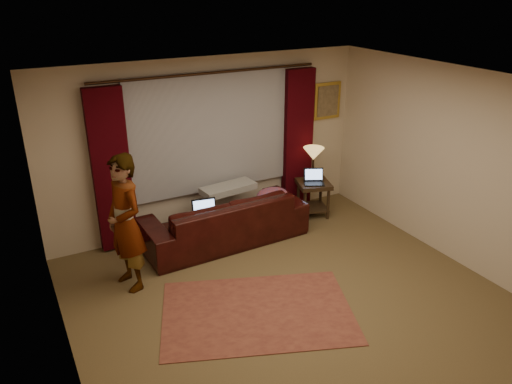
{
  "coord_description": "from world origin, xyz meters",
  "views": [
    {
      "loc": [
        -2.75,
        -4.14,
        3.59
      ],
      "look_at": [
        0.1,
        1.2,
        1.0
      ],
      "focal_mm": 35.0,
      "sensor_mm": 36.0,
      "label": 1
    }
  ],
  "objects_px": {
    "laptop_sofa": "(206,211)",
    "tiffany_lamp": "(313,164)",
    "sofa": "(224,211)",
    "end_table": "(313,199)",
    "laptop_table": "(314,177)",
    "person": "(125,223)"
  },
  "relations": [
    {
      "from": "sofa",
      "to": "laptop_sofa",
      "type": "bearing_deg",
      "value": 20.8
    },
    {
      "from": "laptop_sofa",
      "to": "person",
      "type": "distance_m",
      "value": 1.28
    },
    {
      "from": "sofa",
      "to": "end_table",
      "type": "bearing_deg",
      "value": -178.08
    },
    {
      "from": "laptop_sofa",
      "to": "end_table",
      "type": "bearing_deg",
      "value": 16.91
    },
    {
      "from": "laptop_sofa",
      "to": "end_table",
      "type": "distance_m",
      "value": 2.02
    },
    {
      "from": "sofa",
      "to": "laptop_table",
      "type": "height_order",
      "value": "sofa"
    },
    {
      "from": "laptop_sofa",
      "to": "laptop_table",
      "type": "relative_size",
      "value": 1.11
    },
    {
      "from": "person",
      "to": "sofa",
      "type": "bearing_deg",
      "value": 94.45
    },
    {
      "from": "sofa",
      "to": "laptop_table",
      "type": "bearing_deg",
      "value": 179.7
    },
    {
      "from": "laptop_sofa",
      "to": "laptop_table",
      "type": "xyz_separation_m",
      "value": [
        1.94,
        0.19,
        0.08
      ]
    },
    {
      "from": "laptop_table",
      "to": "person",
      "type": "xyz_separation_m",
      "value": [
        -3.14,
        -0.57,
        0.18
      ]
    },
    {
      "from": "sofa",
      "to": "person",
      "type": "xyz_separation_m",
      "value": [
        -1.53,
        -0.52,
        0.39
      ]
    },
    {
      "from": "end_table",
      "to": "person",
      "type": "distance_m",
      "value": 3.29
    },
    {
      "from": "sofa",
      "to": "tiffany_lamp",
      "type": "relative_size",
      "value": 4.5
    },
    {
      "from": "laptop_sofa",
      "to": "tiffany_lamp",
      "type": "relative_size",
      "value": 0.7
    },
    {
      "from": "laptop_sofa",
      "to": "person",
      "type": "bearing_deg",
      "value": -152.96
    },
    {
      "from": "end_table",
      "to": "tiffany_lamp",
      "type": "relative_size",
      "value": 1.08
    },
    {
      "from": "tiffany_lamp",
      "to": "person",
      "type": "bearing_deg",
      "value": -166.92
    },
    {
      "from": "sofa",
      "to": "end_table",
      "type": "relative_size",
      "value": 4.15
    },
    {
      "from": "tiffany_lamp",
      "to": "laptop_table",
      "type": "bearing_deg",
      "value": -117.06
    },
    {
      "from": "sofa",
      "to": "laptop_sofa",
      "type": "relative_size",
      "value": 6.42
    },
    {
      "from": "sofa",
      "to": "tiffany_lamp",
      "type": "bearing_deg",
      "value": -174.18
    }
  ]
}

